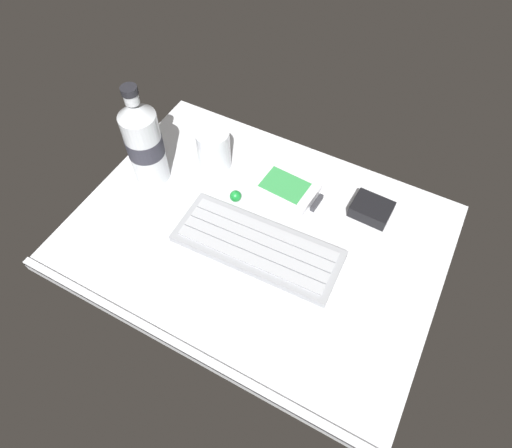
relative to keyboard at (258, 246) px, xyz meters
The scene contains 7 objects.
ground_plane 3.38cm from the keyboard, 125.79° to the left, with size 64.00×48.00×2.80cm.
keyboard is the anchor object (origin of this frame).
handheld_device 14.08cm from the keyboard, 94.13° to the left, with size 13.20×8.50×1.50cm.
juice_cup 21.65cm from the keyboard, 141.22° to the left, with size 6.40×6.40×8.50cm.
water_bottle 27.66cm from the keyboard, 168.61° to the left, with size 6.73×6.73×20.80cm.
charger_block 22.06cm from the keyboard, 48.34° to the left, with size 7.00×5.60×2.40cm, color black.
trackball_mouse 11.50cm from the keyboard, 138.95° to the left, with size 2.20×2.20×2.20cm, color #198C33.
Camera 1 is at (20.52, -38.35, 64.65)cm, focal length 30.77 mm.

